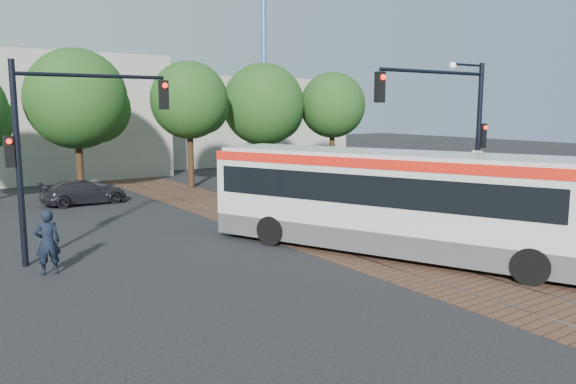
# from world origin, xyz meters

# --- Properties ---
(ground) EXTENTS (120.00, 120.00, 0.00)m
(ground) POSITION_xyz_m (0.00, 0.00, 0.00)
(ground) COLOR black
(ground) RESTS_ON ground
(trackbed) EXTENTS (3.60, 40.00, 0.02)m
(trackbed) POSITION_xyz_m (0.00, 4.00, 0.01)
(trackbed) COLOR #503124
(trackbed) RESTS_ON ground
(tree_row) EXTENTS (26.40, 5.60, 7.67)m
(tree_row) POSITION_xyz_m (1.21, 16.42, 4.85)
(tree_row) COLOR #382314
(tree_row) RESTS_ON ground
(warehouses) EXTENTS (40.00, 13.00, 8.00)m
(warehouses) POSITION_xyz_m (-0.53, 28.75, 3.81)
(warehouses) COLOR #ADA899
(warehouses) RESTS_ON ground
(crane) EXTENTS (8.00, 0.50, 18.00)m
(crane) POSITION_xyz_m (18.00, 34.00, 10.88)
(crane) COLOR #3F72B2
(crane) RESTS_ON ground
(city_bus) EXTENTS (7.19, 12.18, 3.26)m
(city_bus) POSITION_xyz_m (0.45, -1.07, 1.82)
(city_bus) COLOR #434346
(city_bus) RESTS_ON ground
(traffic_island) EXTENTS (2.20, 5.20, 1.13)m
(traffic_island) POSITION_xyz_m (4.82, -0.90, 0.33)
(traffic_island) COLOR gray
(traffic_island) RESTS_ON ground
(signal_pole_main) EXTENTS (5.49, 0.46, 6.00)m
(signal_pole_main) POSITION_xyz_m (3.86, -0.81, 4.16)
(signal_pole_main) COLOR black
(signal_pole_main) RESTS_ON ground
(signal_pole_left) EXTENTS (4.99, 0.34, 6.00)m
(signal_pole_left) POSITION_xyz_m (-8.37, 4.00, 3.86)
(signal_pole_left) COLOR black
(signal_pole_left) RESTS_ON ground
(officer) EXTENTS (0.71, 0.50, 1.85)m
(officer) POSITION_xyz_m (-9.11, 2.72, 0.92)
(officer) COLOR black
(officer) RESTS_ON ground
(parked_car) EXTENTS (4.00, 1.64, 1.16)m
(parked_car) POSITION_xyz_m (-5.11, 13.94, 0.58)
(parked_car) COLOR black
(parked_car) RESTS_ON ground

